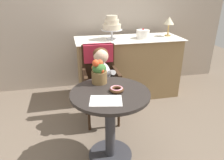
{
  "coord_description": "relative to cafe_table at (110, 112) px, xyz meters",
  "views": [
    {
      "loc": [
        -0.34,
        -1.66,
        1.57
      ],
      "look_at": [
        0.05,
        0.15,
        0.77
      ],
      "focal_mm": 34.11,
      "sensor_mm": 36.0,
      "label": 1
    }
  ],
  "objects": [
    {
      "name": "ground_plane",
      "position": [
        0.0,
        0.0,
        -0.51
      ],
      "size": [
        8.0,
        8.0,
        0.0
      ],
      "primitive_type": "plane",
      "color": "#6B5B4C"
    },
    {
      "name": "back_wall",
      "position": [
        0.0,
        1.85,
        0.84
      ],
      "size": [
        4.8,
        0.1,
        2.7
      ],
      "primitive_type": "cube",
      "color": "#B2A393",
      "rests_on": "ground"
    },
    {
      "name": "cafe_table",
      "position": [
        0.0,
        0.0,
        0.0
      ],
      "size": [
        0.72,
        0.72,
        0.72
      ],
      "color": "#282321",
      "rests_on": "ground"
    },
    {
      "name": "wicker_chair",
      "position": [
        0.02,
        0.74,
        0.13
      ],
      "size": [
        0.42,
        0.45,
        0.95
      ],
      "rotation": [
        0.0,
        0.0,
        0.06
      ],
      "color": "#332114",
      "rests_on": "ground"
    },
    {
      "name": "seated_child",
      "position": [
        0.02,
        0.59,
        0.17
      ],
      "size": [
        0.27,
        0.32,
        0.73
      ],
      "color": "silver",
      "rests_on": "ground"
    },
    {
      "name": "paper_napkin",
      "position": [
        -0.07,
        -0.15,
        0.21
      ],
      "size": [
        0.3,
        0.24,
        0.0
      ],
      "primitive_type": "cube",
      "rotation": [
        0.0,
        0.0,
        -0.2
      ],
      "color": "white",
      "rests_on": "cafe_table"
    },
    {
      "name": "donut_front",
      "position": [
        0.06,
        0.01,
        0.23
      ],
      "size": [
        0.13,
        0.13,
        0.04
      ],
      "color": "#4C2D19",
      "rests_on": "cafe_table"
    },
    {
      "name": "flower_vase",
      "position": [
        -0.06,
        0.22,
        0.32
      ],
      "size": [
        0.15,
        0.15,
        0.25
      ],
      "color": "brown",
      "rests_on": "cafe_table"
    },
    {
      "name": "display_counter",
      "position": [
        0.55,
        1.3,
        -0.05
      ],
      "size": [
        1.56,
        0.62,
        0.9
      ],
      "color": "#93754C",
      "rests_on": "ground"
    },
    {
      "name": "tiered_cake_stand",
      "position": [
        0.3,
        1.3,
        0.59
      ],
      "size": [
        0.3,
        0.3,
        0.33
      ],
      "color": "silver",
      "rests_on": "display_counter"
    },
    {
      "name": "round_layer_cake",
      "position": [
        0.75,
        1.27,
        0.45
      ],
      "size": [
        0.19,
        0.19,
        0.14
      ],
      "color": "white",
      "rests_on": "display_counter"
    },
    {
      "name": "table_lamp",
      "position": [
        1.18,
        1.34,
        0.61
      ],
      "size": [
        0.15,
        0.15,
        0.28
      ],
      "color": "#B28C47",
      "rests_on": "display_counter"
    }
  ]
}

